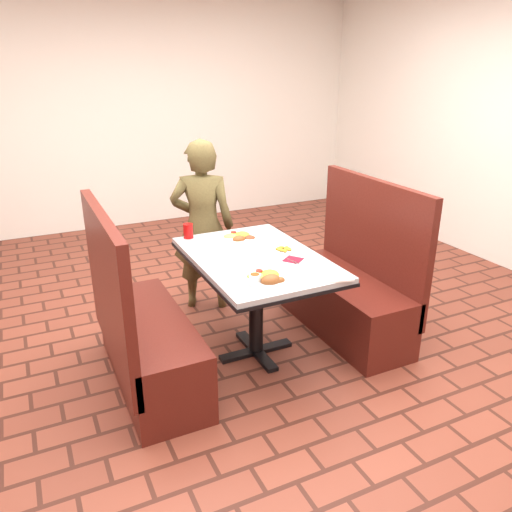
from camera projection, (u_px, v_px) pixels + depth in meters
name	position (u px, v px, depth m)	size (l,w,h in m)	color
room	(256.00, 71.00, 2.92)	(7.00, 7.04, 2.82)	brown
dining_table	(256.00, 269.00, 3.37)	(0.81, 1.21, 0.75)	#B3B6B8
booth_bench_left	(143.00, 337.00, 3.17)	(0.47, 1.20, 1.17)	#571B14
booth_bench_right	(350.00, 291.00, 3.81)	(0.47, 1.20, 1.17)	#571B14
diner_person	(203.00, 226.00, 4.08)	(0.52, 0.34, 1.42)	brown
near_dinner_plate	(267.00, 276.00, 2.95)	(0.29, 0.29, 0.09)	white
far_dinner_plate	(240.00, 236.00, 3.64)	(0.28, 0.28, 0.07)	white
plantain_plate	(283.00, 250.00, 3.41)	(0.17, 0.17, 0.03)	white
maroon_napkin	(293.00, 260.00, 3.27)	(0.11, 0.11, 0.00)	maroon
spoon_utensil	(293.00, 261.00, 3.23)	(0.01, 0.12, 0.00)	silver
red_tumbler	(188.00, 231.00, 3.66)	(0.07, 0.07, 0.11)	#B70D0C
paper_napkin	(335.00, 277.00, 2.99)	(0.19, 0.14, 0.01)	white
knife_utensil	(269.00, 280.00, 2.95)	(0.01, 0.15, 0.00)	silver
fork_utensil	(277.00, 278.00, 2.97)	(0.01, 0.15, 0.00)	silver
lettuce_shreds	(257.00, 252.00, 3.40)	(0.28, 0.32, 0.00)	#9AC74F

